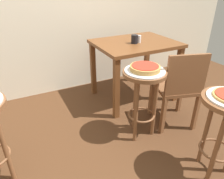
{
  "coord_description": "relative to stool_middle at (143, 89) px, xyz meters",
  "views": [
    {
      "loc": [
        -0.57,
        -1.18,
        1.44
      ],
      "look_at": [
        0.13,
        0.18,
        0.64
      ],
      "focal_mm": 33.6,
      "sensor_mm": 36.0,
      "label": 1
    }
  ],
  "objects": [
    {
      "name": "serving_plate_middle",
      "position": [
        0.0,
        0.0,
        0.19
      ],
      "size": [
        0.37,
        0.37,
        0.01
      ],
      "primitive_type": "cylinder",
      "color": "silver",
      "rests_on": "stool_middle"
    },
    {
      "name": "condiment_shaker",
      "position": [
        0.37,
        0.66,
        0.28
      ],
      "size": [
        0.04,
        0.04,
        0.09
      ],
      "primitive_type": "cylinder",
      "color": "white",
      "rests_on": "dining_table"
    },
    {
      "name": "wooden_chair",
      "position": [
        0.41,
        -0.03,
        -0.06
      ],
      "size": [
        0.5,
        0.5,
        0.85
      ],
      "color": "brown",
      "rests_on": "ground_plane"
    },
    {
      "name": "stool_middle",
      "position": [
        0.0,
        0.0,
        0.0
      ],
      "size": [
        0.4,
        0.4,
        0.71
      ],
      "color": "brown",
      "rests_on": "ground_plane"
    },
    {
      "name": "ground_plane",
      "position": [
        -0.49,
        -0.23,
        -0.53
      ],
      "size": [
        6.0,
        6.0,
        0.0
      ],
      "primitive_type": "plane",
      "color": "#4C2D19"
    },
    {
      "name": "cup_near_edge",
      "position": [
        0.3,
        0.66,
        0.29
      ],
      "size": [
        0.08,
        0.08,
        0.1
      ],
      "primitive_type": "cylinder",
      "color": "black",
      "rests_on": "dining_table"
    },
    {
      "name": "pizza_middle",
      "position": [
        0.0,
        0.0,
        0.22
      ],
      "size": [
        0.27,
        0.27,
        0.05
      ],
      "color": "tan",
      "rests_on": "serving_plate_middle"
    },
    {
      "name": "dining_table",
      "position": [
        0.36,
        0.71,
        0.12
      ],
      "size": [
        0.98,
        0.77,
        0.76
      ],
      "color": "brown",
      "rests_on": "ground_plane"
    }
  ]
}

